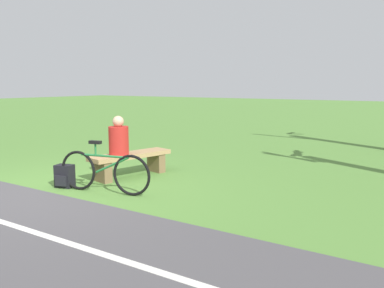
% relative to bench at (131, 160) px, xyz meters
% --- Properties ---
extents(ground_plane, '(80.00, 80.00, 0.00)m').
position_rel_bench_xyz_m(ground_plane, '(1.50, -0.36, -0.31)').
color(ground_plane, '#548438').
extents(bench, '(1.67, 0.78, 0.44)m').
position_rel_bench_xyz_m(bench, '(0.00, 0.00, 0.00)').
color(bench, '#A88456').
rests_on(bench, ground_plane).
extents(person_seated, '(0.43, 0.43, 0.71)m').
position_rel_bench_xyz_m(person_seated, '(0.25, -0.06, 0.44)').
color(person_seated, '#B2231E').
rests_on(person_seated, bench).
extents(bicycle, '(0.38, 1.61, 0.83)m').
position_rel_bench_xyz_m(bicycle, '(1.10, 0.42, 0.04)').
color(bicycle, black).
rests_on(bicycle, ground_plane).
extents(backpack, '(0.29, 0.33, 0.38)m').
position_rel_bench_xyz_m(backpack, '(1.22, -0.39, -0.12)').
color(backpack, black).
rests_on(backpack, ground_plane).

